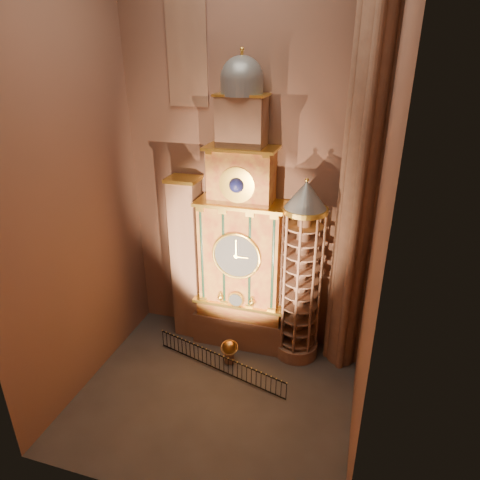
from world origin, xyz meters
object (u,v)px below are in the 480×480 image
(celestial_globe, at_px, (229,350))
(portrait_tower, at_px, (187,259))
(stair_turret, at_px, (301,275))
(iron_railing, at_px, (219,363))
(astronomical_clock, at_px, (241,243))

(celestial_globe, bearing_deg, portrait_tower, 146.00)
(stair_turret, relative_size, iron_railing, 1.34)
(celestial_globe, bearing_deg, astronomical_clock, 88.58)
(stair_turret, relative_size, celestial_globe, 7.38)
(astronomical_clock, height_order, portrait_tower, astronomical_clock)
(astronomical_clock, distance_m, iron_railing, 6.86)
(astronomical_clock, xyz_separation_m, iron_railing, (-0.35, -3.15, -6.08))
(celestial_globe, distance_m, iron_railing, 1.00)
(astronomical_clock, bearing_deg, portrait_tower, 179.71)
(portrait_tower, bearing_deg, astronomical_clock, -0.29)
(astronomical_clock, distance_m, stair_turret, 3.78)
(astronomical_clock, distance_m, portrait_tower, 3.73)
(astronomical_clock, height_order, stair_turret, astronomical_clock)
(astronomical_clock, xyz_separation_m, celestial_globe, (-0.06, -2.24, -5.80))
(celestial_globe, bearing_deg, stair_turret, 29.06)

